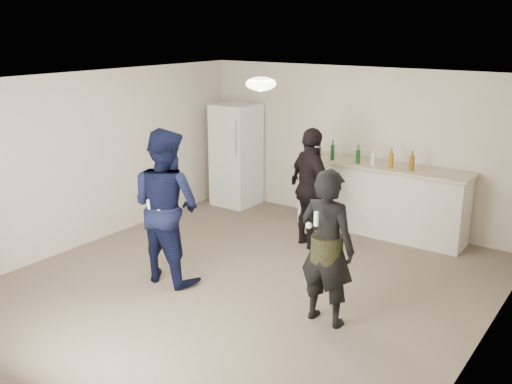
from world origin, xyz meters
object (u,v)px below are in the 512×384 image
Objects in this scene: spectator at (311,188)px; woman at (327,248)px; fridge at (236,155)px; shaker at (319,152)px; counter at (380,200)px; man at (166,206)px.

woman is at bearing 154.99° from spectator.
fridge is 10.59× the size of shaker.
fridge is at bearing -178.52° from counter.
counter is 1.34× the size of man.
counter is at bearing -76.29° from woman.
shaker is 1.10m from spectator.
shaker is 3.02m from man.
spectator is at bearing -114.25° from man.
spectator is at bearing -66.47° from shaker.
shaker reaches higher than counter.
woman is at bearing -40.27° from fridge.
shaker is at bearing -57.95° from woman.
fridge is 1.72m from shaker.
fridge is 2.36m from spectator.
counter is 2.74m from fridge.
spectator is (0.42, -0.97, -0.30)m from shaker.
woman is 0.98× the size of spectator.
shaker is 0.09× the size of man.
shaker is (-1.02, -0.13, 0.65)m from counter.
fridge is 1.05× the size of woman.
fridge is at bearing -39.15° from woman.
shaker is at bearing -2.13° from fridge.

